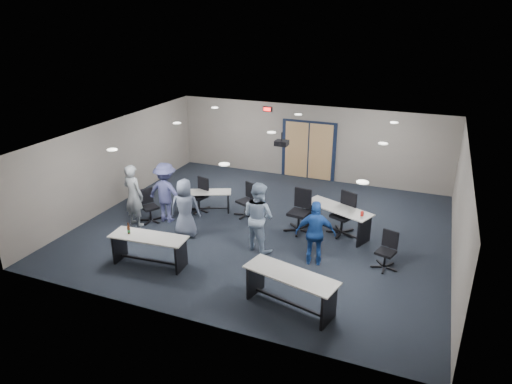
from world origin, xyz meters
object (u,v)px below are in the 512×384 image
at_px(chair_back_a, 199,195).
at_px(chair_back_d, 342,214).
at_px(person_gray, 133,195).
at_px(person_plaid, 185,208).
at_px(chair_loose_left, 150,206).
at_px(person_back, 166,192).
at_px(table_back_left, 205,198).
at_px(person_navy, 316,233).
at_px(chair_back_c, 299,212).
at_px(table_front_left, 149,245).
at_px(chair_back_b, 246,200).
at_px(table_front_right, 291,285).
at_px(chair_loose_right, 386,251).
at_px(person_lightblue, 258,217).
at_px(table_back_right, 338,216).

distance_m(chair_back_a, chair_back_d, 4.42).
bearing_deg(person_gray, person_plaid, -172.27).
distance_m(chair_loose_left, person_back, 0.64).
bearing_deg(chair_back_a, table_back_left, 32.68).
bearing_deg(person_navy, chair_back_a, -34.61).
distance_m(chair_loose_left, person_plaid, 1.55).
relative_size(person_plaid, person_back, 0.92).
height_order(chair_back_c, person_back, person_back).
distance_m(table_back_left, person_navy, 4.35).
height_order(table_front_left, person_plaid, person_plaid).
height_order(table_front_left, chair_back_b, table_front_left).
relative_size(table_front_right, person_back, 1.17).
bearing_deg(person_plaid, person_gray, -22.79).
bearing_deg(person_back, chair_back_b, -151.56).
bearing_deg(chair_back_d, chair_back_c, -142.29).
bearing_deg(table_front_left, chair_back_c, 42.57).
xyz_separation_m(chair_back_b, chair_loose_right, (4.28, -1.52, -0.04)).
bearing_deg(person_lightblue, table_front_right, 147.72).
distance_m(table_front_right, person_navy, 1.96).
relative_size(table_back_right, person_gray, 1.11).
bearing_deg(person_gray, chair_back_a, -117.75).
height_order(chair_back_d, person_plaid, person_plaid).
distance_m(table_front_left, person_back, 2.52).
relative_size(chair_back_c, person_gray, 0.66).
relative_size(table_front_left, chair_back_a, 1.86).
height_order(table_back_right, person_lightblue, person_lightblue).
relative_size(table_back_left, chair_back_c, 1.38).
xyz_separation_m(person_gray, person_back, (0.70, 0.59, -0.02)).
relative_size(person_gray, person_plaid, 1.11).
height_order(chair_loose_right, person_lightblue, person_lightblue).
bearing_deg(chair_back_a, person_lightblue, -14.29).
relative_size(table_back_right, person_lightblue, 1.11).
distance_m(chair_back_a, person_lightblue, 3.05).
height_order(person_plaid, person_lightblue, person_lightblue).
relative_size(chair_back_a, chair_loose_left, 1.07).
bearing_deg(table_back_right, person_gray, -140.69).
height_order(chair_back_a, chair_loose_left, chair_back_a).
relative_size(table_front_right, person_navy, 1.27).
relative_size(chair_back_d, person_lightblue, 0.65).
relative_size(table_front_left, person_plaid, 1.17).
height_order(table_back_left, person_back, person_back).
distance_m(table_front_right, person_lightblue, 2.66).
xyz_separation_m(table_back_left, person_navy, (3.95, -1.80, 0.38)).
xyz_separation_m(table_back_right, chair_loose_left, (-5.26, -1.25, -0.06)).
xyz_separation_m(table_front_right, person_back, (-4.67, 2.71, 0.34)).
bearing_deg(chair_back_c, chair_back_d, 21.72).
height_order(chair_back_c, person_lightblue, person_lightblue).
relative_size(table_front_left, chair_back_c, 1.60).
height_order(table_front_left, table_back_left, table_front_left).
bearing_deg(chair_back_b, table_back_right, 22.06).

